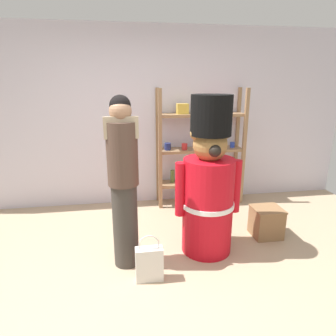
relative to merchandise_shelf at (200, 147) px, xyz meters
The scene contains 7 objects.
ground_plane 2.33m from the merchandise_shelf, 113.31° to the right, with size 6.40×6.40×0.00m, color tan.
back_wall 0.98m from the merchandise_shelf, 165.48° to the left, with size 6.40×0.12×2.60m, color silver.
merchandise_shelf is the anchor object (origin of this frame).
teddy_bear_guard 1.40m from the merchandise_shelf, 101.03° to the right, with size 0.72×0.57×1.71m.
person_shopper 1.89m from the merchandise_shelf, 127.91° to the right, with size 0.31×0.30×1.72m.
shopping_bag 2.16m from the merchandise_shelf, 117.83° to the right, with size 0.26×0.11×0.48m.
display_crate 1.48m from the merchandise_shelf, 65.35° to the right, with size 0.35×0.33×0.37m.
Camera 1 is at (-0.31, -2.26, 1.84)m, focal length 31.68 mm.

